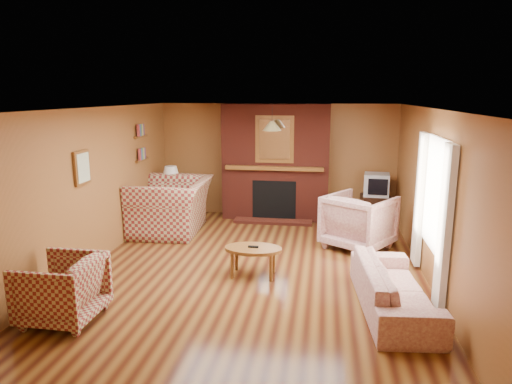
% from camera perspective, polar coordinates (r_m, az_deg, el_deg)
% --- Properties ---
extents(floor, '(6.50, 6.50, 0.00)m').
position_cam_1_polar(floor, '(6.97, -0.37, -9.73)').
color(floor, '#3F1A0D').
rests_on(floor, ground).
extents(ceiling, '(6.50, 6.50, 0.00)m').
position_cam_1_polar(ceiling, '(6.47, -0.40, 10.41)').
color(ceiling, white).
rests_on(ceiling, wall_back).
extents(wall_back, '(6.50, 0.00, 6.50)m').
position_cam_1_polar(wall_back, '(9.79, 2.64, 3.96)').
color(wall_back, '#95592E').
rests_on(wall_back, floor).
extents(wall_front, '(6.50, 0.00, 6.50)m').
position_cam_1_polar(wall_front, '(3.58, -8.79, -11.02)').
color(wall_front, '#95592E').
rests_on(wall_front, floor).
extents(wall_left, '(0.00, 6.50, 6.50)m').
position_cam_1_polar(wall_left, '(7.42, -19.81, 0.58)').
color(wall_left, '#95592E').
rests_on(wall_left, floor).
extents(wall_right, '(0.00, 6.50, 6.50)m').
position_cam_1_polar(wall_right, '(6.70, 21.25, -0.73)').
color(wall_right, '#95592E').
rests_on(wall_right, floor).
extents(fireplace, '(2.20, 0.82, 2.40)m').
position_cam_1_polar(fireplace, '(9.53, 2.47, 3.62)').
color(fireplace, '#581C13').
rests_on(fireplace, floor).
extents(window_right, '(0.10, 1.85, 2.00)m').
position_cam_1_polar(window_right, '(6.51, 21.16, -1.73)').
color(window_right, beige).
rests_on(window_right, wall_right).
extents(bookshelf, '(0.09, 0.55, 0.71)m').
position_cam_1_polar(bookshelf, '(9.03, -13.98, 5.89)').
color(bookshelf, brown).
rests_on(bookshelf, wall_left).
extents(botanical_print, '(0.05, 0.40, 0.50)m').
position_cam_1_polar(botanical_print, '(7.09, -20.91, 2.86)').
color(botanical_print, brown).
rests_on(botanical_print, wall_left).
extents(pendant_light, '(0.36, 0.36, 0.48)m').
position_cam_1_polar(pendant_light, '(8.76, 2.02, 8.26)').
color(pendant_light, black).
rests_on(pendant_light, ceiling).
extents(plaid_loveseat, '(1.44, 1.63, 1.01)m').
position_cam_1_polar(plaid_loveseat, '(8.84, -10.53, -1.72)').
color(plaid_loveseat, maroon).
rests_on(plaid_loveseat, floor).
extents(plaid_armchair, '(0.85, 0.83, 0.77)m').
position_cam_1_polar(plaid_armchair, '(5.85, -23.12, -11.12)').
color(plaid_armchair, maroon).
rests_on(plaid_armchair, floor).
extents(floral_sofa, '(0.94, 2.02, 0.57)m').
position_cam_1_polar(floral_sofa, '(5.93, 16.83, -11.36)').
color(floral_sofa, beige).
rests_on(floral_sofa, floor).
extents(floral_armchair, '(1.41, 1.41, 0.94)m').
position_cam_1_polar(floral_armchair, '(7.98, 12.73, -3.61)').
color(floral_armchair, beige).
rests_on(floral_armchair, floor).
extents(coffee_table, '(0.83, 0.52, 0.45)m').
position_cam_1_polar(coffee_table, '(6.64, -0.34, -7.41)').
color(coffee_table, brown).
rests_on(coffee_table, floor).
extents(side_table, '(0.43, 0.43, 0.54)m').
position_cam_1_polar(side_table, '(9.65, -10.44, -1.99)').
color(side_table, brown).
rests_on(side_table, floor).
extents(table_lamp, '(0.37, 0.37, 0.61)m').
position_cam_1_polar(table_lamp, '(9.52, -10.58, 1.58)').
color(table_lamp, white).
rests_on(table_lamp, side_table).
extents(tv_stand, '(0.59, 0.54, 0.60)m').
position_cam_1_polar(tv_stand, '(9.52, 14.66, -2.18)').
color(tv_stand, black).
rests_on(tv_stand, floor).
extents(crt_tv, '(0.53, 0.53, 0.44)m').
position_cam_1_polar(crt_tv, '(9.40, 14.83, 0.90)').
color(crt_tv, '#A7A9AE').
rests_on(crt_tv, tv_stand).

